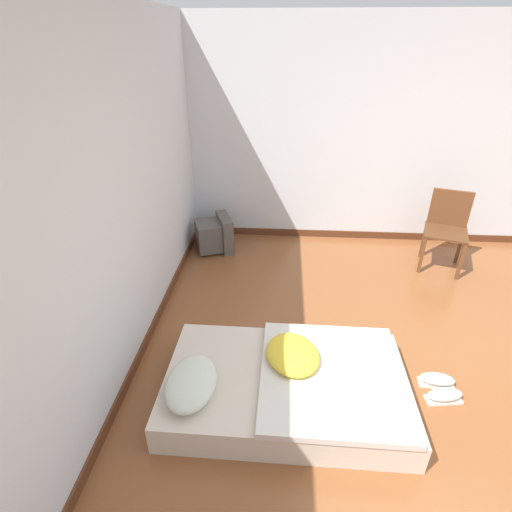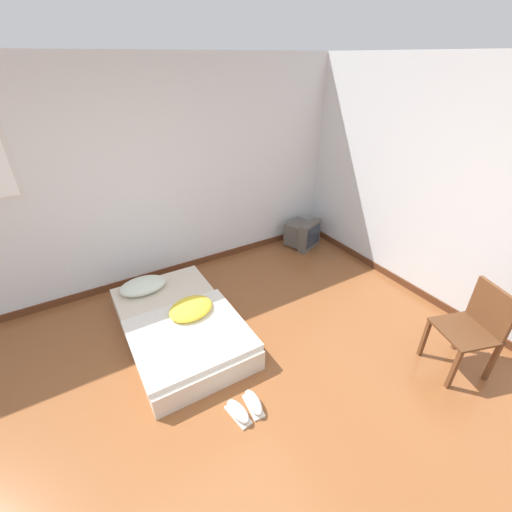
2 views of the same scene
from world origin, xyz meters
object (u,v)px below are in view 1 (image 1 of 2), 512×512
(crt_tv, at_px, (215,234))
(wooden_chair, at_px, (447,224))
(mattress_bed, at_px, (286,385))
(sneaker_pair, at_px, (441,388))

(crt_tv, relative_size, wooden_chair, 0.61)
(mattress_bed, xyz_separation_m, crt_tv, (2.30, 0.88, 0.06))
(mattress_bed, xyz_separation_m, sneaker_pair, (0.14, -1.15, -0.09))
(mattress_bed, relative_size, sneaker_pair, 5.94)
(crt_tv, bearing_deg, wooden_chair, -93.57)
(mattress_bed, distance_m, sneaker_pair, 1.17)
(crt_tv, distance_m, wooden_chair, 2.68)
(crt_tv, xyz_separation_m, wooden_chair, (-0.17, -2.66, 0.31))
(mattress_bed, bearing_deg, sneaker_pair, -83.02)
(crt_tv, height_order, sneaker_pair, crt_tv)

